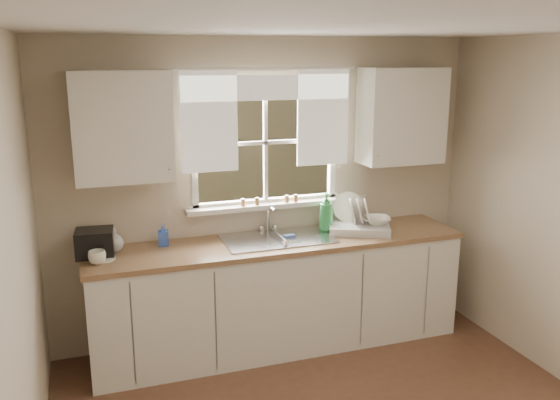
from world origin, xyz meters
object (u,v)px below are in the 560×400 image
object	(u,v)px
dish_rack	(359,224)
cup	(97,257)
soap_bottle_a	(326,212)
black_appliance	(95,243)

from	to	relation	value
dish_rack	cup	distance (m)	2.12
soap_bottle_a	dish_rack	bearing A→B (deg)	-31.58
cup	dish_rack	bearing A→B (deg)	-14.79
soap_bottle_a	black_appliance	bearing A→B (deg)	169.03
soap_bottle_a	black_appliance	xyz separation A→B (m)	(-1.86, -0.02, -0.06)
dish_rack	soap_bottle_a	xyz separation A→B (m)	(-0.26, 0.09, 0.10)
cup	soap_bottle_a	bearing A→B (deg)	-11.47
dish_rack	black_appliance	xyz separation A→B (m)	(-2.12, 0.07, 0.04)
black_appliance	soap_bottle_a	bearing A→B (deg)	6.12
cup	black_appliance	world-z (taller)	black_appliance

